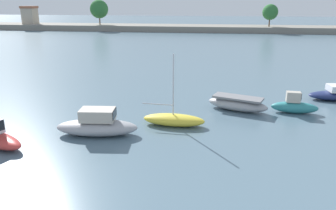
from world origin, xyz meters
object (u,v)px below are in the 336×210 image
Objects in this scene: moored_boat_3 at (97,125)px; moored_boat_6 at (294,106)px; moored_boat_5 at (237,104)px; moored_boat_4 at (174,120)px.

moored_boat_3 is 15.89m from moored_boat_6.
moored_boat_5 is (9.83, 6.72, -0.13)m from moored_boat_3.
moored_boat_5 is at bearing -176.49° from moored_boat_6.
moored_boat_6 reaches higher than moored_boat_5.
moored_boat_4 is 1.41× the size of moored_boat_6.
moored_boat_5 is 1.42× the size of moored_boat_6.
moored_boat_4 is 6.44m from moored_boat_5.
moored_boat_4 reaches higher than moored_boat_3.
moored_boat_5 is at bearing 28.47° from moored_boat_3.
moored_boat_3 is at bearing -150.55° from moored_boat_4.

